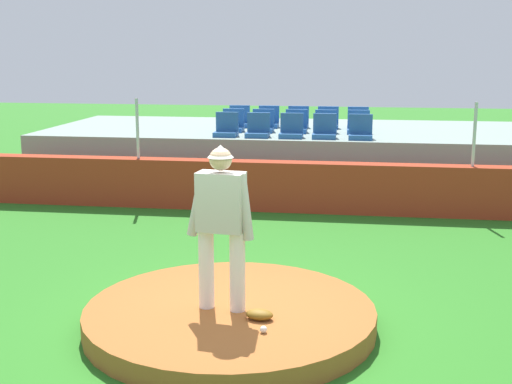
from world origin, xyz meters
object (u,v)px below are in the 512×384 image
stadium_chair_0 (226,129)px  stadium_chair_9 (358,126)px  stadium_chair_8 (326,126)px  fielding_glove (259,315)px  baseball (264,329)px  stadium_chair_11 (269,121)px  stadium_chair_3 (324,131)px  stadium_chair_14 (358,122)px  stadium_chair_7 (296,125)px  pitcher (221,216)px  stadium_chair_4 (361,131)px  stadium_chair_5 (233,124)px  stadium_chair_1 (258,129)px  stadium_chair_13 (328,122)px  stadium_chair_2 (291,130)px  stadium_chair_10 (239,120)px  stadium_chair_6 (263,125)px  stadium_chair_12 (298,121)px

stadium_chair_0 → stadium_chair_9: (2.77, 0.89, 0.00)m
stadium_chair_8 → fielding_glove: bearing=88.0°
baseball → stadium_chair_11: size_ratio=0.15×
stadium_chair_3 → stadium_chair_14: (0.68, 1.78, 0.00)m
stadium_chair_0 → stadium_chair_7: same height
fielding_glove → stadium_chair_8: bearing=-84.9°
baseball → stadium_chair_14: 9.59m
pitcher → fielding_glove: 1.14m
stadium_chair_4 → stadium_chair_5: 2.97m
stadium_chair_0 → stadium_chair_3: (2.07, -0.01, 0.00)m
stadium_chair_1 → stadium_chair_3: bearing=-179.7°
stadium_chair_11 → stadium_chair_5: bearing=53.4°
pitcher → stadium_chair_9: (1.46, 8.02, 0.10)m
stadium_chair_3 → stadium_chair_13: same height
stadium_chair_2 → stadium_chair_8: size_ratio=1.00×
stadium_chair_7 → stadium_chair_10: size_ratio=1.00×
stadium_chair_6 → stadium_chair_7: 0.74m
stadium_chair_3 → stadium_chair_6: bearing=-31.6°
fielding_glove → stadium_chair_13: 9.22m
stadium_chair_2 → stadium_chair_3: 0.69m
stadium_chair_13 → stadium_chair_14: same height
stadium_chair_5 → stadium_chair_14: same height
stadium_chair_8 → pitcher: bearing=84.7°
stadium_chair_1 → stadium_chair_10: (-0.72, 1.79, 0.00)m
stadium_chair_6 → stadium_chair_11: (0.01, 0.92, 0.00)m
stadium_chair_6 → stadium_chair_13: same height
stadium_chair_11 → stadium_chair_14: same height
stadium_chair_0 → stadium_chair_14: same height
stadium_chair_0 → stadium_chair_1: 0.68m
pitcher → stadium_chair_2: size_ratio=3.69×
stadium_chair_8 → stadium_chair_11: (-1.39, 0.92, 0.00)m
stadium_chair_11 → stadium_chair_12: size_ratio=1.00×
stadium_chair_0 → stadium_chair_10: size_ratio=1.00×
stadium_chair_12 → stadium_chair_14: same height
stadium_chair_0 → stadium_chair_3: size_ratio=1.00×
stadium_chair_0 → stadium_chair_8: size_ratio=1.00×
stadium_chair_1 → stadium_chair_4: size_ratio=1.00×
pitcher → stadium_chair_3: pitcher is taller
baseball → stadium_chair_0: (-1.86, 7.72, 1.13)m
fielding_glove → stadium_chair_6: bearing=-75.2°
baseball → stadium_chair_12: (-0.49, 9.49, 1.13)m
pitcher → stadium_chair_13: (0.75, 8.90, 0.10)m
stadium_chair_6 → stadium_chair_9: (2.11, 0.03, 0.00)m
fielding_glove → stadium_chair_8: size_ratio=0.60×
stadium_chair_7 → stadium_chair_12: 0.90m
stadium_chair_4 → stadium_chair_11: size_ratio=1.00×
stadium_chair_3 → stadium_chair_8: (-0.01, 0.87, 0.00)m
pitcher → stadium_chair_8: bearing=92.4°
pitcher → stadium_chair_8: (0.75, 7.99, 0.10)m
pitcher → stadium_chair_3: bearing=91.6°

